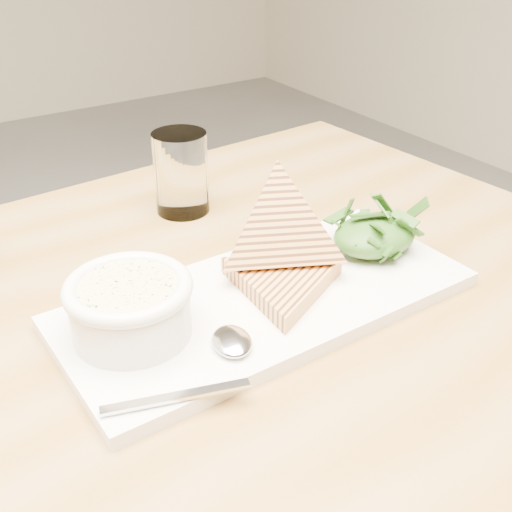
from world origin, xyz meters
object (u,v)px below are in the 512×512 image
soup_bowl (131,314)px  platter (267,300)px  table_top (142,364)px  glass_far (181,173)px

soup_bowl → platter: bearing=-5.6°
table_top → platter: (0.14, -0.01, 0.03)m
soup_bowl → glass_far: bearing=53.2°
platter → glass_far: bearing=82.4°
table_top → glass_far: size_ratio=10.93×
table_top → platter: platter is taller
platter → soup_bowl: 0.15m
table_top → soup_bowl: bearing=114.7°
platter → glass_far: (0.03, 0.25, 0.05)m
table_top → soup_bowl: size_ratio=10.66×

